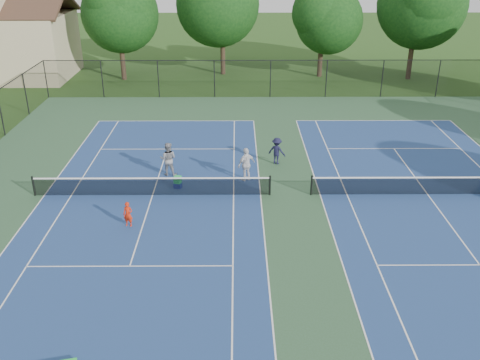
{
  "coord_description": "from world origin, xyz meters",
  "views": [
    {
      "loc": [
        -2.71,
        -24.33,
        12.03
      ],
      "look_at": [
        -2.57,
        -1.0,
        1.3
      ],
      "focal_mm": 40.0,
      "sensor_mm": 36.0,
      "label": 1
    }
  ],
  "objects_px": {
    "tree_back_b": "(222,1)",
    "bystander_a": "(246,164)",
    "tree_back_a": "(118,11)",
    "child_player": "(128,214)",
    "clapboard_house": "(13,43)",
    "tree_back_d": "(418,1)",
    "ball_crate": "(178,185)",
    "ball_hopper": "(178,180)",
    "instructor": "(168,159)",
    "tree_back_c": "(323,15)",
    "bystander_b": "(277,151)"
  },
  "relations": [
    {
      "from": "tree_back_c",
      "to": "bystander_b",
      "type": "bearing_deg",
      "value": -104.55
    },
    {
      "from": "instructor",
      "to": "tree_back_a",
      "type": "bearing_deg",
      "value": -67.94
    },
    {
      "from": "tree_back_a",
      "to": "ball_hopper",
      "type": "xyz_separation_m",
      "value": [
        7.2,
        -23.11,
        -5.57
      ]
    },
    {
      "from": "tree_back_a",
      "to": "child_player",
      "type": "height_order",
      "value": "tree_back_a"
    },
    {
      "from": "tree_back_b",
      "to": "bystander_a",
      "type": "distance_m",
      "value": 24.9
    },
    {
      "from": "ball_crate",
      "to": "tree_back_d",
      "type": "bearing_deg",
      "value": 50.88
    },
    {
      "from": "instructor",
      "to": "bystander_a",
      "type": "bearing_deg",
      "value": 175.34
    },
    {
      "from": "tree_back_a",
      "to": "clapboard_house",
      "type": "distance_m",
      "value": 10.47
    },
    {
      "from": "tree_back_c",
      "to": "clapboard_house",
      "type": "bearing_deg",
      "value": -180.0
    },
    {
      "from": "child_player",
      "to": "instructor",
      "type": "bearing_deg",
      "value": 89.18
    },
    {
      "from": "child_player",
      "to": "bystander_b",
      "type": "height_order",
      "value": "bystander_b"
    },
    {
      "from": "bystander_b",
      "to": "ball_crate",
      "type": "relative_size",
      "value": 4.27
    },
    {
      "from": "tree_back_a",
      "to": "ball_hopper",
      "type": "bearing_deg",
      "value": -72.69
    },
    {
      "from": "tree_back_a",
      "to": "tree_back_d",
      "type": "bearing_deg",
      "value": 0.0
    },
    {
      "from": "tree_back_c",
      "to": "bystander_a",
      "type": "bearing_deg",
      "value": -107.28
    },
    {
      "from": "tree_back_a",
      "to": "clapboard_house",
      "type": "xyz_separation_m",
      "value": [
        -10.0,
        1.0,
        -2.95
      ]
    },
    {
      "from": "tree_back_a",
      "to": "bystander_b",
      "type": "height_order",
      "value": "tree_back_a"
    },
    {
      "from": "clapboard_house",
      "to": "bystander_a",
      "type": "bearing_deg",
      "value": -48.11
    },
    {
      "from": "tree_back_b",
      "to": "ball_crate",
      "type": "distance_m",
      "value": 25.99
    },
    {
      "from": "tree_back_a",
      "to": "ball_hopper",
      "type": "distance_m",
      "value": 24.84
    },
    {
      "from": "tree_back_b",
      "to": "tree_back_d",
      "type": "height_order",
      "value": "tree_back_d"
    },
    {
      "from": "child_player",
      "to": "instructor",
      "type": "relative_size",
      "value": 0.63
    },
    {
      "from": "instructor",
      "to": "ball_crate",
      "type": "bearing_deg",
      "value": 116.69
    },
    {
      "from": "tree_back_a",
      "to": "tree_back_d",
      "type": "distance_m",
      "value": 26.01
    },
    {
      "from": "tree_back_d",
      "to": "clapboard_house",
      "type": "relative_size",
      "value": 0.96
    },
    {
      "from": "tree_back_b",
      "to": "ball_hopper",
      "type": "height_order",
      "value": "tree_back_b"
    },
    {
      "from": "tree_back_a",
      "to": "ball_crate",
      "type": "relative_size",
      "value": 24.83
    },
    {
      "from": "tree_back_d",
      "to": "bystander_a",
      "type": "distance_m",
      "value": 27.53
    },
    {
      "from": "bystander_b",
      "to": "tree_back_d",
      "type": "bearing_deg",
      "value": -97.55
    },
    {
      "from": "tree_back_d",
      "to": "bystander_a",
      "type": "height_order",
      "value": "tree_back_d"
    },
    {
      "from": "bystander_a",
      "to": "ball_hopper",
      "type": "bearing_deg",
      "value": -22.2
    },
    {
      "from": "bystander_a",
      "to": "bystander_b",
      "type": "height_order",
      "value": "bystander_a"
    },
    {
      "from": "bystander_b",
      "to": "clapboard_house",
      "type": "bearing_deg",
      "value": -16.36
    },
    {
      "from": "tree_back_c",
      "to": "tree_back_d",
      "type": "bearing_deg",
      "value": -7.13
    },
    {
      "from": "clapboard_house",
      "to": "ball_hopper",
      "type": "xyz_separation_m",
      "value": [
        17.2,
        -24.11,
        -2.63
      ]
    },
    {
      "from": "tree_back_d",
      "to": "child_player",
      "type": "bearing_deg",
      "value": -127.24
    },
    {
      "from": "tree_back_d",
      "to": "bystander_b",
      "type": "height_order",
      "value": "tree_back_d"
    },
    {
      "from": "clapboard_house",
      "to": "ball_hopper",
      "type": "distance_m",
      "value": 29.74
    },
    {
      "from": "tree_back_b",
      "to": "ball_crate",
      "type": "relative_size",
      "value": 27.21
    },
    {
      "from": "ball_crate",
      "to": "tree_back_a",
      "type": "bearing_deg",
      "value": 107.31
    },
    {
      "from": "bystander_a",
      "to": "ball_crate",
      "type": "height_order",
      "value": "bystander_a"
    },
    {
      "from": "clapboard_house",
      "to": "bystander_a",
      "type": "height_order",
      "value": "clapboard_house"
    },
    {
      "from": "tree_back_a",
      "to": "ball_hopper",
      "type": "relative_size",
      "value": 23.91
    },
    {
      "from": "child_player",
      "to": "bystander_a",
      "type": "bearing_deg",
      "value": 53.22
    },
    {
      "from": "ball_crate",
      "to": "clapboard_house",
      "type": "bearing_deg",
      "value": 125.51
    },
    {
      "from": "tree_back_c",
      "to": "clapboard_house",
      "type": "distance_m",
      "value": 28.1
    },
    {
      "from": "bystander_b",
      "to": "tree_back_c",
      "type": "bearing_deg",
      "value": -78.11
    },
    {
      "from": "bystander_b",
      "to": "ball_hopper",
      "type": "relative_size",
      "value": 4.11
    },
    {
      "from": "child_player",
      "to": "bystander_b",
      "type": "relative_size",
      "value": 0.75
    },
    {
      "from": "child_player",
      "to": "instructor",
      "type": "distance_m",
      "value": 5.81
    }
  ]
}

